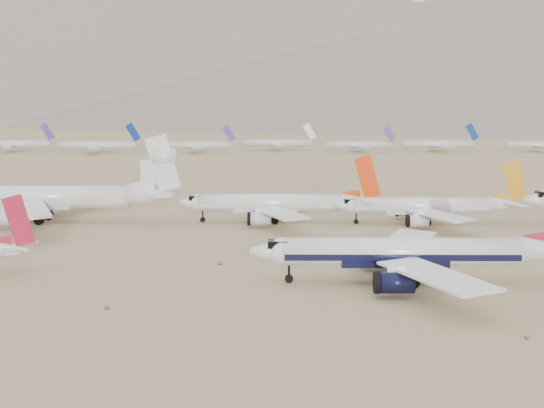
% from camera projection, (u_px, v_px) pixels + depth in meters
% --- Properties ---
extents(ground, '(7000.00, 7000.00, 0.00)m').
position_uv_depth(ground, '(403.00, 284.00, 120.63)').
color(ground, '#88754F').
rests_on(ground, ground).
extents(main_airliner, '(50.95, 49.76, 17.98)m').
position_uv_depth(main_airliner, '(415.00, 253.00, 120.82)').
color(main_airliner, white).
rests_on(main_airliner, ground).
extents(row2_gold_tail, '(43.08, 42.13, 15.34)m').
position_uv_depth(row2_gold_tail, '(428.00, 206.00, 178.69)').
color(row2_gold_tail, white).
rests_on(row2_gold_tail, ground).
extents(row2_orange_tail, '(45.79, 44.79, 16.33)m').
position_uv_depth(row2_orange_tail, '(278.00, 204.00, 181.25)').
color(row2_orange_tail, white).
rests_on(row2_orange_tail, ground).
extents(row2_white_trijet, '(60.22, 58.85, 21.34)m').
position_uv_depth(row2_white_trijet, '(50.00, 197.00, 181.25)').
color(row2_white_trijet, white).
rests_on(row2_white_trijet, ground).
extents(distant_storage_row, '(523.21, 64.84, 14.66)m').
position_uv_depth(distant_storage_row, '(261.00, 144.00, 426.40)').
color(distant_storage_row, silver).
rests_on(distant_storage_row, ground).
extents(mountain_range, '(7354.00, 3024.00, 470.00)m').
position_uv_depth(mountain_range, '(320.00, 29.00, 1726.56)').
color(mountain_range, slate).
rests_on(mountain_range, ground).
extents(desert_scrub, '(247.37, 121.67, 0.63)m').
position_uv_depth(desert_scrub, '(349.00, 333.00, 94.47)').
color(desert_scrub, brown).
rests_on(desert_scrub, ground).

